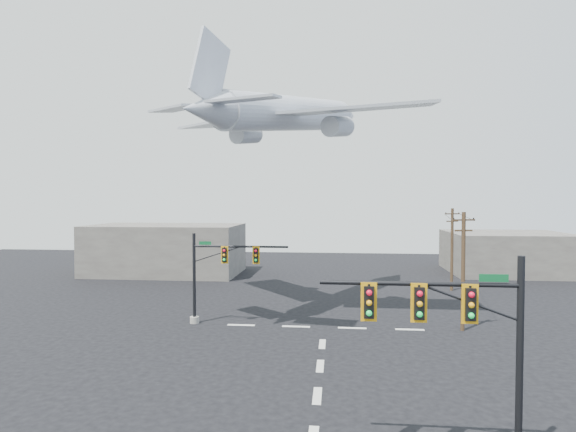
# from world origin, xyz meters

# --- Properties ---
(ground) EXTENTS (120.00, 120.00, 0.00)m
(ground) POSITION_xyz_m (0.00, 0.00, 0.00)
(ground) COLOR black
(ground) RESTS_ON ground
(lane_markings) EXTENTS (14.00, 21.20, 0.01)m
(lane_markings) POSITION_xyz_m (0.00, 5.33, 0.01)
(lane_markings) COLOR beige
(lane_markings) RESTS_ON ground
(signal_mast_near) EXTENTS (7.27, 0.79, 7.19)m
(signal_mast_near) POSITION_xyz_m (5.44, -4.93, 4.08)
(signal_mast_near) COLOR gray
(signal_mast_near) RESTS_ON ground
(signal_mast_far) EXTENTS (7.29, 0.73, 6.65)m
(signal_mast_far) POSITION_xyz_m (-8.00, 12.21, 3.61)
(signal_mast_far) COLOR gray
(signal_mast_far) RESTS_ON ground
(utility_pole_a) EXTENTS (1.62, 0.53, 8.26)m
(utility_pole_a) POSITION_xyz_m (9.61, 12.16, 4.32)
(utility_pole_a) COLOR #45331D
(utility_pole_a) RESTS_ON ground
(utility_pole_b) EXTENTS (1.60, 0.69, 8.24)m
(utility_pole_b) POSITION_xyz_m (12.35, 27.18, 4.31)
(utility_pole_b) COLOR #45331D
(utility_pole_b) RESTS_ON ground
(power_lines) EXTENTS (4.24, 15.03, 0.03)m
(power_lines) POSITION_xyz_m (10.98, 19.67, 7.65)
(power_lines) COLOR black
(airliner) EXTENTS (22.65, 24.82, 6.90)m
(airliner) POSITION_xyz_m (-3.00, 18.41, 16.28)
(airliner) COLOR silver
(building_left) EXTENTS (18.00, 10.00, 6.00)m
(building_left) POSITION_xyz_m (-20.00, 35.00, 3.00)
(building_left) COLOR slate
(building_left) RESTS_ON ground
(building_right) EXTENTS (14.00, 12.00, 5.00)m
(building_right) POSITION_xyz_m (22.00, 40.00, 2.50)
(building_right) COLOR slate
(building_right) RESTS_ON ground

